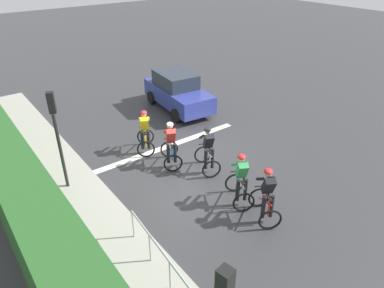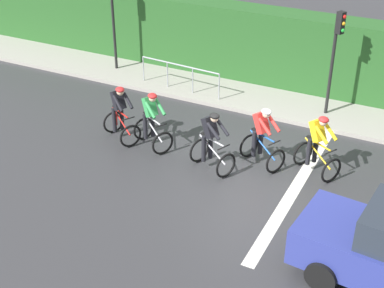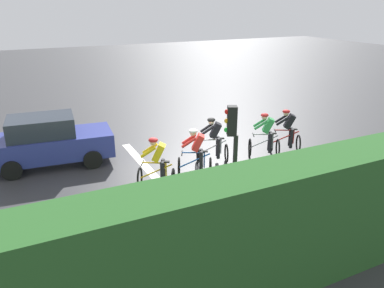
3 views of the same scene
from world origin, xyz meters
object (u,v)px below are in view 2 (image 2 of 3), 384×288
at_px(traffic_light_far_junction, 114,12).
at_px(pedestrian_railing_kerbside, 180,72).
at_px(cyclist_fourth, 262,138).
at_px(cyclist_mid, 212,142).
at_px(traffic_light_near_crossing, 336,49).
at_px(cyclist_second, 152,121).
at_px(cyclist_lead, 120,114).
at_px(cyclist_trailing, 318,146).

bearing_deg(traffic_light_far_junction, pedestrian_railing_kerbside, -102.66).
xyz_separation_m(cyclist_fourth, pedestrian_railing_kerbside, (3.05, 4.05, -0.03)).
xyz_separation_m(cyclist_mid, traffic_light_near_crossing, (4.34, -1.95, 1.43)).
xyz_separation_m(cyclist_mid, cyclist_fourth, (0.81, -1.08, 0.00)).
relative_size(cyclist_second, traffic_light_far_junction, 0.50).
xyz_separation_m(cyclist_lead, traffic_light_far_junction, (4.23, 2.90, 1.43)).
bearing_deg(cyclist_lead, pedestrian_railing_kerbside, -0.30).
bearing_deg(cyclist_lead, traffic_light_far_junction, 34.43).
relative_size(cyclist_lead, traffic_light_far_junction, 0.50).
bearing_deg(pedestrian_railing_kerbside, traffic_light_far_junction, 77.34).
xyz_separation_m(cyclist_fourth, traffic_light_far_junction, (3.71, 6.97, 1.43)).
bearing_deg(traffic_light_near_crossing, cyclist_lead, 129.41).
height_order(cyclist_mid, cyclist_trailing, same).
height_order(cyclist_fourth, pedestrian_railing_kerbside, cyclist_fourth).
relative_size(cyclist_fourth, traffic_light_near_crossing, 0.50).
height_order(cyclist_trailing, traffic_light_far_junction, traffic_light_far_junction).
relative_size(cyclist_second, cyclist_fourth, 1.00).
height_order(cyclist_second, cyclist_mid, same).
distance_m(cyclist_trailing, traffic_light_near_crossing, 3.63).
bearing_deg(cyclist_mid, cyclist_trailing, -67.30).
distance_m(cyclist_trailing, pedestrian_railing_kerbside, 6.15).
height_order(cyclist_lead, cyclist_fourth, same).
height_order(cyclist_lead, cyclist_trailing, same).
relative_size(cyclist_trailing, pedestrian_railing_kerbside, 0.55).
bearing_deg(cyclist_second, traffic_light_far_junction, 43.00).
relative_size(cyclist_mid, traffic_light_far_junction, 0.50).
bearing_deg(cyclist_trailing, traffic_light_far_junction, 67.51).
relative_size(traffic_light_near_crossing, pedestrian_railing_kerbside, 1.11).
bearing_deg(traffic_light_near_crossing, traffic_light_far_junction, 88.70).
height_order(cyclist_lead, traffic_light_far_junction, traffic_light_far_junction).
xyz_separation_m(cyclist_mid, pedestrian_railing_kerbside, (3.86, 2.97, -0.03)).
relative_size(cyclist_lead, cyclist_mid, 1.00).
distance_m(cyclist_lead, cyclist_second, 1.00).
bearing_deg(traffic_light_near_crossing, cyclist_fourth, 166.24).
xyz_separation_m(cyclist_mid, traffic_light_far_junction, (4.52, 5.89, 1.43)).
relative_size(cyclist_fourth, pedestrian_railing_kerbside, 0.55).
distance_m(cyclist_mid, cyclist_trailing, 2.71).
distance_m(cyclist_lead, cyclist_fourth, 4.10).
distance_m(cyclist_lead, cyclist_trailing, 5.54).
distance_m(cyclist_second, traffic_light_near_crossing, 5.79).
distance_m(cyclist_fourth, cyclist_trailing, 1.44).
bearing_deg(cyclist_trailing, traffic_light_near_crossing, 9.51).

